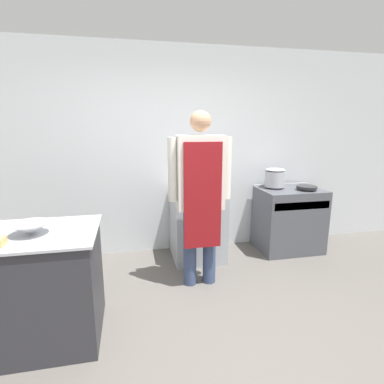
% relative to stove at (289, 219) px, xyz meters
% --- Properties ---
extents(ground_plane, '(14.00, 14.00, 0.00)m').
position_rel_stove_xyz_m(ground_plane, '(-1.57, -1.73, -0.43)').
color(ground_plane, '#5B5651').
extents(wall_back, '(8.00, 0.05, 2.70)m').
position_rel_stove_xyz_m(wall_back, '(-1.57, 0.38, 0.92)').
color(wall_back, silver).
rests_on(wall_back, ground_plane).
extents(prep_counter, '(1.17, 0.76, 0.90)m').
position_rel_stove_xyz_m(prep_counter, '(-2.97, -1.23, 0.02)').
color(prep_counter, '#2D2D33').
rests_on(prep_counter, ground_plane).
extents(stove, '(0.83, 0.61, 0.88)m').
position_rel_stove_xyz_m(stove, '(0.00, 0.00, 0.00)').
color(stove, '#4C4F56').
rests_on(stove, ground_plane).
extents(fridge_unit, '(0.64, 0.65, 0.88)m').
position_rel_stove_xyz_m(fridge_unit, '(-1.29, 0.01, 0.01)').
color(fridge_unit, '#A8ADB2').
rests_on(fridge_unit, ground_plane).
extents(person_cook, '(0.66, 0.24, 1.84)m').
position_rel_stove_xyz_m(person_cook, '(-1.41, -0.65, 0.63)').
color(person_cook, '#38476B').
rests_on(person_cook, ground_plane).
extents(mixing_bowl, '(0.28, 0.28, 0.09)m').
position_rel_stove_xyz_m(mixing_bowl, '(-2.85, -1.27, 0.51)').
color(mixing_bowl, '#B2B5BC').
rests_on(mixing_bowl, prep_counter).
extents(stock_pot, '(0.27, 0.27, 0.26)m').
position_rel_stove_xyz_m(stock_pot, '(-0.19, 0.11, 0.58)').
color(stock_pot, '#B2B5BC').
rests_on(stock_pot, stove).
extents(saute_pan, '(0.26, 0.26, 0.04)m').
position_rel_stove_xyz_m(saute_pan, '(0.17, -0.11, 0.47)').
color(saute_pan, '#262628').
rests_on(saute_pan, stove).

